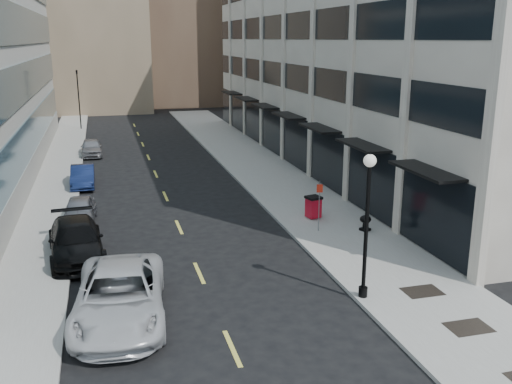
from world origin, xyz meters
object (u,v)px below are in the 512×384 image
urn_planter (365,221)px  lamppost (367,213)px  car_black_pickup (76,241)px  car_silver_sedan (79,211)px  traffic_signal (77,74)px  car_white_van (120,296)px  car_blue_sedan (83,176)px  sign_post (319,199)px  car_grey_sedan (92,148)px  trash_bin (313,206)px

urn_planter → lamppost: bearing=-116.2°
car_black_pickup → car_silver_sedan: size_ratio=1.40×
car_black_pickup → lamppost: lamppost is taller
traffic_signal → urn_planter: size_ratio=9.14×
car_white_van → urn_planter: 13.22m
car_blue_sedan → sign_post: (11.20, -12.50, 1.07)m
sign_post → urn_planter: (2.20, -0.55, -1.13)m
car_white_van → car_grey_sedan: 29.06m
trash_bin → sign_post: (-0.48, -2.00, 0.97)m
car_silver_sedan → car_grey_sedan: car_grey_sedan is taller
car_white_van → sign_post: bearing=39.4°
traffic_signal → urn_planter: bearing=-69.3°
trash_bin → sign_post: size_ratio=0.46×
car_white_van → car_grey_sedan: size_ratio=1.57×
car_silver_sedan → car_grey_sedan: 17.78m
urn_planter → trash_bin: bearing=124.0°
car_white_van → car_black_pickup: (-1.60, 6.24, -0.09)m
car_silver_sedan → car_blue_sedan: car_blue_sedan is taller
car_grey_sedan → lamppost: 31.41m
car_black_pickup → car_silver_sedan: (0.00, 5.02, -0.13)m
car_blue_sedan → lamppost: lamppost is taller
traffic_signal → lamppost: (10.80, -44.00, -2.42)m
car_silver_sedan → car_blue_sedan: 7.74m
car_blue_sedan → urn_planter: bearing=-44.1°
traffic_signal → car_silver_sedan: size_ratio=1.80×
traffic_signal → car_black_pickup: 37.35m
car_blue_sedan → urn_planter: (13.40, -13.05, -0.06)m
trash_bin → sign_post: sign_post is taller
car_grey_sedan → sign_post: 24.99m
car_white_van → sign_post: size_ratio=2.54×
car_silver_sedan → urn_planter: bearing=-17.8°
car_silver_sedan → car_grey_sedan: size_ratio=0.96×
traffic_signal → car_grey_sedan: 15.13m
car_black_pickup → car_silver_sedan: bearing=85.3°
car_blue_sedan → urn_planter: car_blue_sedan is taller
sign_post → car_black_pickup: bearing=-165.7°
car_blue_sedan → car_grey_sedan: car_grey_sedan is taller
car_grey_sedan → urn_planter: (12.93, -23.09, -0.07)m
car_blue_sedan → car_grey_sedan: 10.05m
car_silver_sedan → car_black_pickup: bearing=-86.2°
traffic_signal → trash_bin: traffic_signal is taller
car_white_van → urn_planter: size_ratio=8.30×
trash_bin → traffic_signal: bearing=95.9°
traffic_signal → sign_post: (11.90, -36.76, -3.97)m
car_white_van → car_blue_sedan: bearing=100.1°
car_blue_sedan → car_black_pickup: bearing=-89.9°
car_silver_sedan → trash_bin: bearing=-9.5°
car_grey_sedan → trash_bin: size_ratio=3.49×
car_white_van → urn_planter: (11.80, 5.95, -0.27)m
car_white_van → urn_planter: bearing=32.1°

